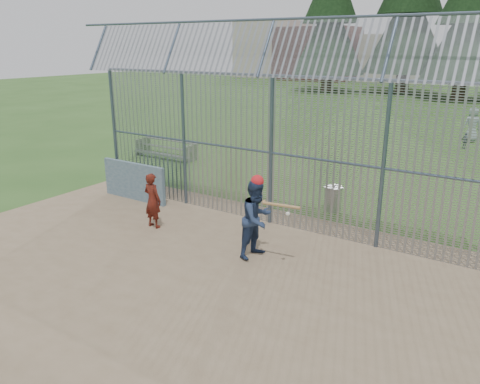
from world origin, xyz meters
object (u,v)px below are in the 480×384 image
Objects in this scene: onlooker at (153,200)px; trash_can at (333,198)px; bleacher at (166,148)px; batter at (257,219)px; dugout_wall at (134,181)px.

onlooker reaches higher than trash_can.
onlooker is at bearing -132.01° from trash_can.
onlooker reaches higher than bleacher.
trash_can is (0.25, 3.94, -0.56)m from batter.
batter reaches higher than dugout_wall.
onlooker is 5.29m from trash_can.
dugout_wall is at bearing -156.08° from trash_can.
batter is 0.61× the size of bleacher.
bleacher is (-8.56, 6.43, -0.53)m from batter.
onlooker is (2.13, -1.41, 0.15)m from dugout_wall.
bleacher is at bearing 164.25° from trash_can.
dugout_wall reaches higher than bleacher.
batter reaches higher than onlooker.
bleacher is at bearing 122.20° from dugout_wall.
trash_can is (3.53, 3.92, -0.39)m from onlooker.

